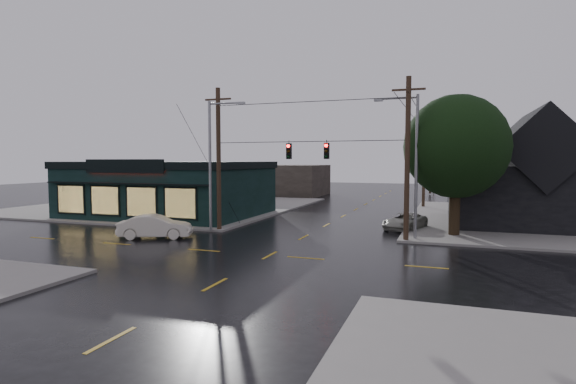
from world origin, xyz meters
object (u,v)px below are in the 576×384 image
(utility_pole_nw, at_px, (219,231))
(sedan_cream, at_px, (155,227))
(suv_silver, at_px, (405,221))
(corner_tree, at_px, (456,147))
(utility_pole_ne, at_px, (406,242))

(utility_pole_nw, relative_size, sedan_cream, 2.19)
(utility_pole_nw, bearing_deg, suv_silver, 21.99)
(suv_silver, bearing_deg, corner_tree, -13.17)
(utility_pole_nw, xyz_separation_m, utility_pole_ne, (13.00, 0.00, 0.00))
(corner_tree, xyz_separation_m, utility_pole_nw, (-15.84, -3.00, -5.94))
(utility_pole_ne, bearing_deg, sedan_cream, -165.32)
(utility_pole_ne, distance_m, sedan_cream, 16.04)
(suv_silver, bearing_deg, sedan_cream, -130.36)
(utility_pole_ne, height_order, sedan_cream, utility_pole_ne)
(suv_silver, bearing_deg, utility_pole_ne, -65.97)
(sedan_cream, height_order, suv_silver, sedan_cream)
(sedan_cream, relative_size, suv_silver, 1.05)
(utility_pole_ne, distance_m, suv_silver, 5.11)
(corner_tree, relative_size, sedan_cream, 1.99)
(corner_tree, xyz_separation_m, utility_pole_ne, (-2.84, -3.00, -5.94))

